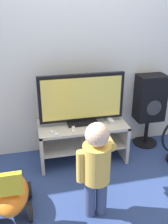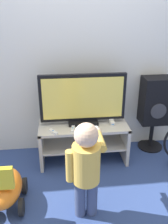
% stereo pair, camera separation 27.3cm
% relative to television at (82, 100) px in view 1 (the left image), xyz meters
% --- Properties ---
extents(ground_plane, '(16.00, 16.00, 0.00)m').
position_rel_television_xyz_m(ground_plane, '(0.00, -0.26, -0.76)').
color(ground_plane, navy).
extents(wall_back, '(10.00, 0.06, 2.60)m').
position_rel_television_xyz_m(wall_back, '(0.00, 0.30, 0.54)').
color(wall_back, silver).
rests_on(wall_back, ground_plane).
extents(tv_stand, '(1.02, 0.48, 0.47)m').
position_rel_television_xyz_m(tv_stand, '(0.00, -0.02, -0.45)').
color(tv_stand, beige).
rests_on(tv_stand, ground_plane).
extents(television, '(0.97, 0.20, 0.59)m').
position_rel_television_xyz_m(television, '(0.00, 0.00, 0.00)').
color(television, black).
rests_on(television, tv_stand).
extents(game_console, '(0.05, 0.19, 0.04)m').
position_rel_television_xyz_m(game_console, '(0.33, -0.03, -0.27)').
color(game_console, white).
rests_on(game_console, tv_stand).
extents(remote_primary, '(0.10, 0.13, 0.03)m').
position_rel_television_xyz_m(remote_primary, '(-0.35, -0.20, -0.28)').
color(remote_primary, white).
rests_on(remote_primary, tv_stand).
extents(remote_secondary, '(0.05, 0.13, 0.03)m').
position_rel_television_xyz_m(remote_secondary, '(-0.13, -0.16, -0.28)').
color(remote_secondary, white).
rests_on(remote_secondary, tv_stand).
extents(child, '(0.35, 0.51, 0.92)m').
position_rel_television_xyz_m(child, '(-0.07, -0.89, -0.22)').
color(child, '#3F4C72').
rests_on(child, ground_plane).
extents(speaker_tower, '(0.35, 0.32, 0.95)m').
position_rel_television_xyz_m(speaker_tower, '(0.91, 0.13, -0.13)').
color(speaker_tower, black).
rests_on(speaker_tower, ground_plane).
extents(ride_on_toy, '(0.35, 0.52, 0.52)m').
position_rel_television_xyz_m(ride_on_toy, '(-0.81, -0.71, -0.56)').
color(ride_on_toy, orange).
rests_on(ride_on_toy, ground_plane).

